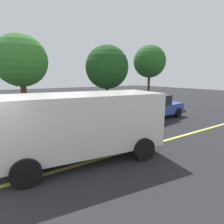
% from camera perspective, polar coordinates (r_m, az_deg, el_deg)
% --- Properties ---
extents(lane_marking_centre, '(28.00, 0.16, 0.01)m').
position_cam_1_polar(lane_marking_centre, '(6.07, -8.46, -15.74)').
color(lane_marking_centre, '#E0D14C').
extents(white_van, '(5.43, 2.83, 2.20)m').
position_cam_1_polar(white_van, '(6.03, -9.16, -3.13)').
color(white_van, silver).
rests_on(white_van, ground_plane).
extents(car_blue_behind_van, '(4.79, 2.53, 1.57)m').
position_cam_1_polar(car_blue_behind_van, '(12.12, 13.07, 1.63)').
color(car_blue_behind_van, '#2D479E').
rests_on(car_blue_behind_van, ground_plane).
extents(tree_left_verge, '(3.52, 3.52, 5.58)m').
position_cam_1_polar(tree_left_verge, '(14.03, -27.05, 14.30)').
color(tree_left_verge, '#513823').
rests_on(tree_left_verge, ground_plane).
extents(tree_centre_verge, '(3.44, 3.44, 5.20)m').
position_cam_1_polar(tree_centre_verge, '(14.67, -1.59, 14.02)').
color(tree_centre_verge, '#513823').
rests_on(tree_centre_verge, ground_plane).
extents(tree_right_verge, '(3.00, 3.00, 5.65)m').
position_cam_1_polar(tree_right_verge, '(17.80, 11.89, 15.43)').
color(tree_right_verge, '#513823').
rests_on(tree_right_verge, ground_plane).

